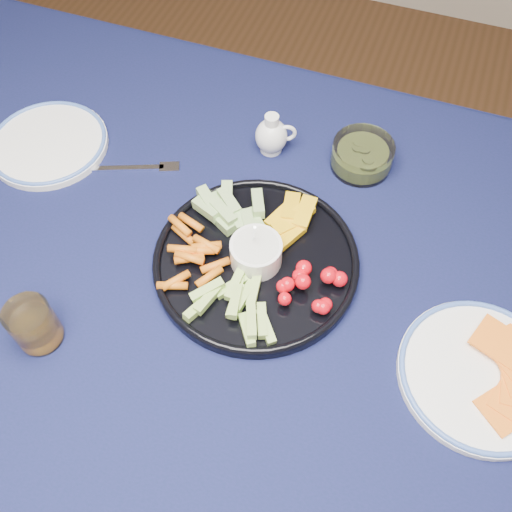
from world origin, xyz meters
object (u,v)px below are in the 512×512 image
(creamer_pitcher, at_px, (272,136))
(juice_tumbler, at_px, (35,326))
(cheese_plate, at_px, (482,374))
(dining_table, at_px, (231,316))
(pickle_bowl, at_px, (362,156))
(side_plate_extra, at_px, (48,143))
(crudite_platter, at_px, (255,258))

(creamer_pitcher, bearing_deg, juice_tumbler, -112.12)
(cheese_plate, bearing_deg, dining_table, 178.44)
(dining_table, xyz_separation_m, pickle_bowl, (0.13, 0.32, 0.11))
(pickle_bowl, bearing_deg, side_plate_extra, -164.33)
(crudite_platter, xyz_separation_m, creamer_pitcher, (-0.06, 0.24, 0.02))
(pickle_bowl, height_order, side_plate_extra, pickle_bowl)
(crudite_platter, height_order, juice_tumbler, crudite_platter)
(dining_table, relative_size, crudite_platter, 5.18)
(side_plate_extra, bearing_deg, dining_table, -21.67)
(cheese_plate, xyz_separation_m, side_plate_extra, (-0.80, 0.18, -0.00))
(crudite_platter, height_order, creamer_pitcher, crudite_platter)
(pickle_bowl, distance_m, juice_tumbler, 0.60)
(creamer_pitcher, bearing_deg, crudite_platter, -76.49)
(pickle_bowl, bearing_deg, cheese_plate, -52.07)
(crudite_platter, distance_m, juice_tumbler, 0.34)
(pickle_bowl, bearing_deg, juice_tumbler, -125.85)
(creamer_pitcher, bearing_deg, dining_table, -83.25)
(dining_table, distance_m, side_plate_extra, 0.46)
(creamer_pitcher, relative_size, side_plate_extra, 0.37)
(dining_table, distance_m, juice_tumbler, 0.31)
(pickle_bowl, relative_size, juice_tumbler, 1.39)
(crudite_platter, distance_m, pickle_bowl, 0.28)
(creamer_pitcher, height_order, side_plate_extra, creamer_pitcher)
(crudite_platter, relative_size, juice_tumbler, 4.18)
(dining_table, relative_size, juice_tumbler, 21.63)
(cheese_plate, bearing_deg, pickle_bowl, 127.93)
(crudite_platter, relative_size, pickle_bowl, 3.00)
(crudite_platter, bearing_deg, dining_table, -111.73)
(dining_table, xyz_separation_m, creamer_pitcher, (-0.04, 0.30, 0.12))
(pickle_bowl, height_order, cheese_plate, pickle_bowl)
(pickle_bowl, bearing_deg, dining_table, -111.54)
(dining_table, height_order, creamer_pitcher, creamer_pitcher)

